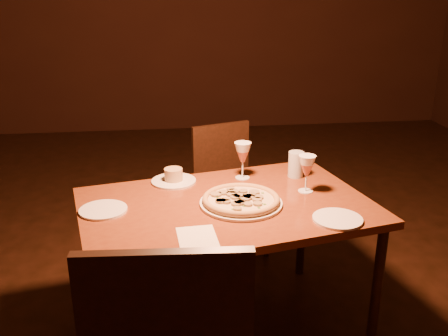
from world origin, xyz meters
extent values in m
plane|color=#331A11|center=(0.00, 0.00, 0.00)|extent=(7.00, 7.00, 0.00)
cube|color=brown|center=(-0.12, -0.27, 0.67)|extent=(1.43, 1.07, 0.04)
cylinder|color=black|center=(-0.77, -0.04, 0.33)|extent=(0.05, 0.05, 0.65)
cylinder|color=black|center=(0.53, -0.50, 0.33)|extent=(0.05, 0.05, 0.65)
cylinder|color=black|center=(0.38, 0.20, 0.33)|extent=(0.05, 0.05, 0.65)
cube|color=black|center=(-0.40, -1.18, 0.75)|extent=(0.47, 0.06, 0.45)
cube|color=black|center=(0.02, 0.51, 0.41)|extent=(0.49, 0.49, 0.04)
cube|color=black|center=(-0.03, 0.68, 0.62)|extent=(0.37, 0.15, 0.37)
cylinder|color=black|center=(-0.07, 0.31, 0.20)|extent=(0.03, 0.03, 0.40)
cylinder|color=black|center=(-0.17, 0.61, 0.20)|extent=(0.03, 0.03, 0.40)
cylinder|color=black|center=(0.22, 0.42, 0.20)|extent=(0.03, 0.03, 0.40)
cylinder|color=black|center=(0.12, 0.71, 0.20)|extent=(0.03, 0.03, 0.40)
cylinder|color=white|center=(-0.06, -0.29, 0.69)|extent=(0.37, 0.37, 0.01)
cylinder|color=beige|center=(-0.06, -0.29, 0.71)|extent=(0.34, 0.34, 0.01)
torus|color=tan|center=(-0.06, -0.29, 0.71)|extent=(0.35, 0.35, 0.03)
cylinder|color=white|center=(-0.35, 0.02, 0.69)|extent=(0.22, 0.22, 0.01)
cylinder|color=tan|center=(-0.35, 0.02, 0.73)|extent=(0.09, 0.09, 0.06)
cylinder|color=#B4BEC5|center=(0.27, 0.02, 0.75)|extent=(0.08, 0.08, 0.13)
cylinder|color=white|center=(-0.66, -0.28, 0.69)|extent=(0.21, 0.21, 0.01)
cylinder|color=white|center=(0.32, -0.50, 0.69)|extent=(0.21, 0.21, 0.01)
cube|color=silver|center=(-0.27, -0.59, 0.69)|extent=(0.16, 0.23, 0.00)
camera|label=1|loc=(-0.39, -2.30, 1.61)|focal=40.00mm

